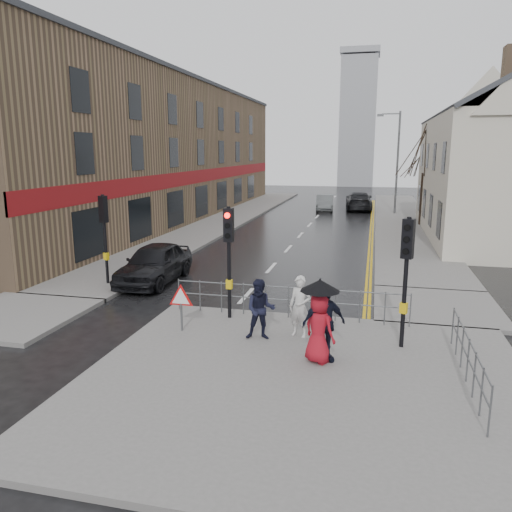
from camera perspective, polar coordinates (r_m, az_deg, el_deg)
The scene contains 24 objects.
ground at distance 15.31m, azimuth -3.96°, elevation -7.68°, with size 120.00×120.00×0.00m, color black.
near_pavement at distance 11.52m, azimuth 5.48°, elevation -14.22°, with size 10.00×9.00×0.14m, color #605E5B.
left_pavement at distance 38.65m, azimuth -3.09°, elevation 4.44°, with size 4.00×44.00×0.14m, color #605E5B.
right_pavement at distance 39.14m, azimuth 16.42°, elevation 4.06°, with size 4.00×40.00×0.14m, color #605E5B.
pavement_bridge_right at distance 17.64m, azimuth 19.88°, elevation -5.47°, with size 4.00×4.20×0.14m, color #605E5B.
pavement_stub_left at distance 17.48m, azimuth -25.93°, elevation -6.13°, with size 4.00×4.20×0.14m, color #605E5B.
building_left_terrace at distance 39.30m, azimuth -11.47°, elevation 11.55°, with size 8.00×42.00×10.00m, color #87694D.
church_tower at distance 75.90m, azimuth 11.54°, elevation 14.68°, with size 5.00×5.00×18.00m, color #96989E.
traffic_signal_near_left at distance 14.79m, azimuth -3.13°, elevation 1.51°, with size 0.28×0.27×3.40m.
traffic_signal_near_right at distance 13.06m, azimuth 16.84°, elevation -0.40°, with size 0.34×0.33×3.40m.
traffic_signal_far_left at distance 19.61m, azimuth -16.95°, elevation 3.60°, with size 0.34×0.33×3.40m.
guard_railing_front at distance 15.16m, azimuth 3.75°, elevation -4.45°, with size 7.14×0.04×1.00m.
guard_railing_side at distance 12.01m, azimuth 23.13°, elevation -10.00°, with size 0.04×4.54×1.00m.
warning_sign at distance 14.16m, azimuth -8.57°, elevation -4.99°, with size 0.80×0.07×1.35m.
street_lamp at distance 41.78m, azimuth 15.65°, elevation 10.96°, with size 1.83×0.25×8.00m.
tree_near at distance 35.89m, azimuth 18.76°, elevation 11.36°, with size 2.40×2.40×6.58m.
tree_far at distance 43.91m, azimuth 18.43°, elevation 10.46°, with size 2.40×2.40×5.64m.
pedestrian_a at distance 13.67m, azimuth 5.04°, elevation -5.76°, with size 0.62×0.41×1.70m, color silver.
pedestrian_b at distance 13.43m, azimuth 0.52°, elevation -6.13°, with size 0.80×0.63×1.66m, color black.
pedestrian_with_umbrella at distance 12.01m, azimuth 7.23°, elevation -6.99°, with size 1.00×0.96×2.05m.
pedestrian_d at distance 12.15m, azimuth 7.75°, elevation -7.64°, with size 1.11×0.46×1.89m, color black.
car_parked at distance 20.09m, azimuth -11.54°, elevation -0.81°, with size 1.83×4.55×1.55m, color black.
car_mid at distance 43.92m, azimuth 7.85°, elevation 6.05°, with size 1.43×4.10×1.35m, color #515557.
car_far at distance 44.73m, azimuth 11.66°, elevation 6.17°, with size 2.21×5.45×1.58m, color black.
Camera 1 is at (4.33, -13.75, 5.15)m, focal length 35.00 mm.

